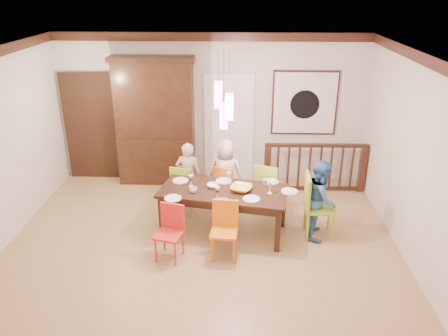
{
  "coord_description": "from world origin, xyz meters",
  "views": [
    {
      "loc": [
        0.55,
        -5.75,
        3.77
      ],
      "look_at": [
        0.33,
        0.48,
        1.08
      ],
      "focal_mm": 35.0,
      "sensor_mm": 36.0,
      "label": 1
    }
  ],
  "objects_px": {
    "chair_end_right": "(320,202)",
    "person_end_right": "(321,199)",
    "person_far_mid": "(225,174)",
    "person_far_left": "(188,176)",
    "chair_far_left": "(185,184)",
    "balustrade": "(315,167)",
    "dining_table": "(224,195)",
    "china_hutch": "(155,122)"
  },
  "relations": [
    {
      "from": "chair_far_left",
      "to": "china_hutch",
      "type": "relative_size",
      "value": 0.35
    },
    {
      "from": "chair_end_right",
      "to": "person_far_left",
      "type": "distance_m",
      "value": 2.34
    },
    {
      "from": "balustrade",
      "to": "person_far_left",
      "type": "relative_size",
      "value": 1.59
    },
    {
      "from": "chair_far_left",
      "to": "person_far_mid",
      "type": "distance_m",
      "value": 0.73
    },
    {
      "from": "person_far_left",
      "to": "person_end_right",
      "type": "relative_size",
      "value": 0.96
    },
    {
      "from": "chair_end_right",
      "to": "person_far_mid",
      "type": "height_order",
      "value": "person_far_mid"
    },
    {
      "from": "chair_far_left",
      "to": "person_far_mid",
      "type": "xyz_separation_m",
      "value": [
        0.7,
        0.13,
        0.14
      ]
    },
    {
      "from": "chair_far_left",
      "to": "person_far_left",
      "type": "xyz_separation_m",
      "value": [
        0.05,
        0.1,
        0.11
      ]
    },
    {
      "from": "person_far_mid",
      "to": "chair_far_left",
      "type": "bearing_deg",
      "value": 15.72
    },
    {
      "from": "person_far_mid",
      "to": "dining_table",
      "type": "bearing_deg",
      "value": 95.75
    },
    {
      "from": "balustrade",
      "to": "person_far_mid",
      "type": "distance_m",
      "value": 1.84
    },
    {
      "from": "dining_table",
      "to": "chair_far_left",
      "type": "bearing_deg",
      "value": 145.66
    },
    {
      "from": "chair_end_right",
      "to": "balustrade",
      "type": "distance_m",
      "value": 1.66
    },
    {
      "from": "chair_far_left",
      "to": "person_far_left",
      "type": "height_order",
      "value": "person_far_left"
    },
    {
      "from": "balustrade",
      "to": "person_far_mid",
      "type": "bearing_deg",
      "value": -157.39
    },
    {
      "from": "china_hutch",
      "to": "person_end_right",
      "type": "height_order",
      "value": "china_hutch"
    },
    {
      "from": "chair_far_left",
      "to": "chair_end_right",
      "type": "distance_m",
      "value": 2.35
    },
    {
      "from": "dining_table",
      "to": "balustrade",
      "type": "xyz_separation_m",
      "value": [
        1.68,
        1.57,
        -0.16
      ]
    },
    {
      "from": "dining_table",
      "to": "china_hutch",
      "type": "distance_m",
      "value": 2.44
    },
    {
      "from": "balustrade",
      "to": "person_far_left",
      "type": "distance_m",
      "value": 2.46
    },
    {
      "from": "china_hutch",
      "to": "person_far_mid",
      "type": "height_order",
      "value": "china_hutch"
    },
    {
      "from": "chair_end_right",
      "to": "person_end_right",
      "type": "distance_m",
      "value": 0.05
    },
    {
      "from": "person_far_left",
      "to": "person_end_right",
      "type": "xyz_separation_m",
      "value": [
        2.16,
        -0.86,
        0.03
      ]
    },
    {
      "from": "person_far_left",
      "to": "person_end_right",
      "type": "height_order",
      "value": "person_end_right"
    },
    {
      "from": "balustrade",
      "to": "person_end_right",
      "type": "xyz_separation_m",
      "value": [
        -0.17,
        -1.61,
        0.14
      ]
    },
    {
      "from": "chair_end_right",
      "to": "person_far_left",
      "type": "height_order",
      "value": "person_far_left"
    },
    {
      "from": "dining_table",
      "to": "chair_end_right",
      "type": "relative_size",
      "value": 2.04
    },
    {
      "from": "person_far_mid",
      "to": "china_hutch",
      "type": "bearing_deg",
      "value": -32.25
    },
    {
      "from": "person_far_left",
      "to": "person_far_mid",
      "type": "height_order",
      "value": "person_far_mid"
    },
    {
      "from": "dining_table",
      "to": "china_hutch",
      "type": "xyz_separation_m",
      "value": [
        -1.4,
        1.92,
        0.59
      ]
    },
    {
      "from": "dining_table",
      "to": "person_far_mid",
      "type": "xyz_separation_m",
      "value": [
        -0.0,
        0.84,
        -0.02
      ]
    },
    {
      "from": "china_hutch",
      "to": "person_far_left",
      "type": "distance_m",
      "value": 1.47
    },
    {
      "from": "china_hutch",
      "to": "person_far_mid",
      "type": "relative_size",
      "value": 1.94
    },
    {
      "from": "chair_end_right",
      "to": "person_far_left",
      "type": "bearing_deg",
      "value": 69.74
    },
    {
      "from": "dining_table",
      "to": "person_far_left",
      "type": "relative_size",
      "value": 1.74
    },
    {
      "from": "person_far_left",
      "to": "chair_end_right",
      "type": "bearing_deg",
      "value": 162.21
    },
    {
      "from": "chair_far_left",
      "to": "chair_end_right",
      "type": "relative_size",
      "value": 0.84
    },
    {
      "from": "person_end_right",
      "to": "chair_end_right",
      "type": "bearing_deg",
      "value": -176.09
    },
    {
      "from": "chair_end_right",
      "to": "china_hutch",
      "type": "distance_m",
      "value": 3.58
    },
    {
      "from": "chair_far_left",
      "to": "chair_end_right",
      "type": "xyz_separation_m",
      "value": [
        2.21,
        -0.79,
        0.1
      ]
    },
    {
      "from": "chair_end_right",
      "to": "person_end_right",
      "type": "bearing_deg",
      "value": -3.48
    },
    {
      "from": "person_far_mid",
      "to": "person_end_right",
      "type": "height_order",
      "value": "person_far_mid"
    }
  ]
}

